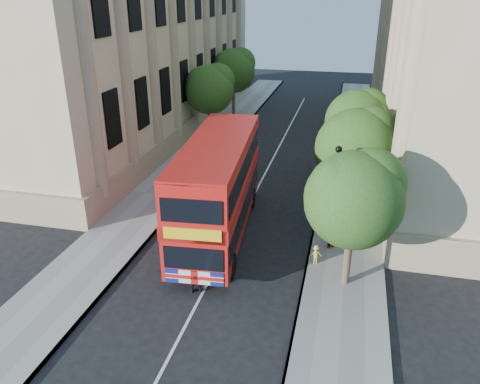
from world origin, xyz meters
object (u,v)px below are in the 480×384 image
Objects in this scene: police_constable at (195,272)px; woman_pedestrian at (349,223)px; lamp_post at (334,202)px; box_van at (227,155)px; double_decker_bus at (218,186)px.

woman_pedestrian reaches higher than police_constable.
lamp_post is 1.05× the size of box_van.
box_van is at bearing -104.67° from police_constable.
lamp_post is 0.47× the size of double_decker_bus.
police_constable is 1.02× the size of woman_pedestrian.
box_van is at bearing 97.28° from double_decker_bus.
double_decker_bus is 5.67× the size of police_constable.
lamp_post is 2.72× the size of woman_pedestrian.
police_constable is at bearing -136.71° from lamp_post.
double_decker_bus is 6.80m from woman_pedestrian.
police_constable is at bearing -90.11° from double_decker_bus.
lamp_post is 1.83m from woman_pedestrian.
lamp_post reaches higher than double_decker_bus.
police_constable is (0.44, -5.13, -1.77)m from double_decker_bus.
double_decker_bus is at bearing 178.73° from lamp_post.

